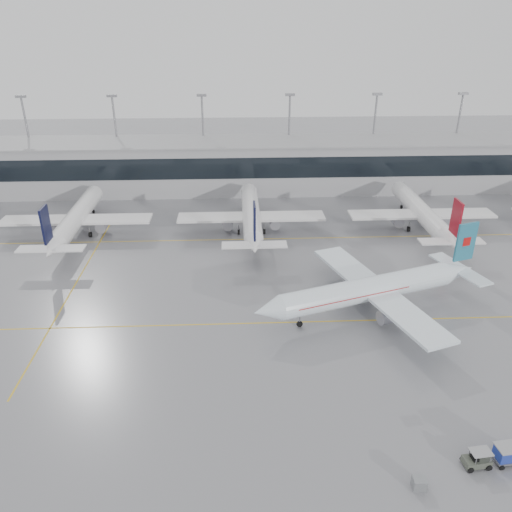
{
  "coord_description": "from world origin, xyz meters",
  "views": [
    {
      "loc": [
        -3.24,
        -60.71,
        40.38
      ],
      "look_at": [
        0.0,
        12.0,
        5.0
      ],
      "focal_mm": 35.0,
      "sensor_mm": 36.0,
      "label": 1
    }
  ],
  "objects_px": {
    "baggage_cart": "(511,452)",
    "gse_unit": "(419,483)",
    "air_canada_jet": "(375,288)",
    "baggage_tug": "(477,461)"
  },
  "relations": [
    {
      "from": "baggage_cart",
      "to": "air_canada_jet",
      "type": "bearing_deg",
      "value": 96.71
    },
    {
      "from": "baggage_tug",
      "to": "gse_unit",
      "type": "height_order",
      "value": "baggage_tug"
    },
    {
      "from": "air_canada_jet",
      "to": "baggage_cart",
      "type": "relative_size",
      "value": 10.5
    },
    {
      "from": "gse_unit",
      "to": "air_canada_jet",
      "type": "bearing_deg",
      "value": 86.14
    },
    {
      "from": "baggage_cart",
      "to": "gse_unit",
      "type": "height_order",
      "value": "baggage_cart"
    },
    {
      "from": "air_canada_jet",
      "to": "baggage_tug",
      "type": "relative_size",
      "value": 9.25
    },
    {
      "from": "gse_unit",
      "to": "baggage_tug",
      "type": "bearing_deg",
      "value": 22.11
    },
    {
      "from": "air_canada_jet",
      "to": "gse_unit",
      "type": "height_order",
      "value": "air_canada_jet"
    },
    {
      "from": "baggage_cart",
      "to": "gse_unit",
      "type": "xyz_separation_m",
      "value": [
        -10.13,
        -2.68,
        -0.58
      ]
    },
    {
      "from": "baggage_cart",
      "to": "gse_unit",
      "type": "distance_m",
      "value": 10.49
    }
  ]
}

